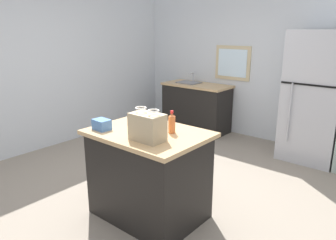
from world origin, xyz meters
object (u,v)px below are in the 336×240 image
object	(u,v)px
shopping_bag	(147,127)
bottle	(172,123)
small_box	(102,125)
ear_defenders	(157,123)
kitchen_island	(149,174)
refrigerator	(315,97)

from	to	relation	value
shopping_bag	bottle	world-z (taller)	shopping_bag
small_box	ear_defenders	bearing A→B (deg)	54.26
small_box	ear_defenders	xyz separation A→B (m)	(0.33, 0.45, -0.03)
kitchen_island	refrigerator	xyz separation A→B (m)	(0.79, 2.64, 0.47)
refrigerator	shopping_bag	world-z (taller)	refrigerator
kitchen_island	small_box	world-z (taller)	small_box
ear_defenders	small_box	bearing A→B (deg)	-125.74
refrigerator	ear_defenders	distance (m)	2.58
shopping_bag	bottle	xyz separation A→B (m)	(0.03, 0.30, -0.03)
ear_defenders	shopping_bag	bearing A→B (deg)	-58.91
kitchen_island	refrigerator	bearing A→B (deg)	73.43
bottle	refrigerator	bearing A→B (deg)	77.03
refrigerator	bottle	bearing A→B (deg)	-102.97
kitchen_island	small_box	size ratio (longest dim) A/B	6.58
refrigerator	small_box	world-z (taller)	refrigerator
shopping_bag	bottle	size ratio (longest dim) A/B	1.38
kitchen_island	ear_defenders	distance (m)	0.52
kitchen_island	bottle	size ratio (longest dim) A/B	5.14
kitchen_island	ear_defenders	world-z (taller)	ear_defenders
refrigerator	ear_defenders	world-z (taller)	refrigerator
bottle	ear_defenders	bearing A→B (deg)	160.91
ear_defenders	kitchen_island	bearing A→B (deg)	-71.86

